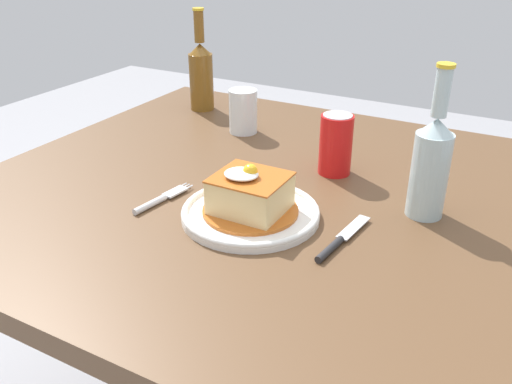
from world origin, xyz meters
name	(u,v)px	position (x,y,z in m)	size (l,w,h in m)	color
dining_table	(275,234)	(0.00, 0.00, 0.63)	(1.15, 1.02, 0.73)	brown
main_plate	(250,212)	(0.01, -0.12, 0.74)	(0.24, 0.24, 0.02)	white
sandwich_meal	(250,195)	(0.01, -0.12, 0.78)	(0.17, 0.17, 0.09)	#B75B1E
fork	(158,200)	(-0.16, -0.16, 0.74)	(0.04, 0.14, 0.01)	silver
knife	(337,243)	(0.18, -0.14, 0.74)	(0.04, 0.17, 0.01)	#262628
soda_can	(336,144)	(0.07, 0.12, 0.80)	(0.07, 0.07, 0.12)	red
beer_bottle_amber	(201,73)	(-0.40, 0.35, 0.83)	(0.06, 0.06, 0.27)	brown
beer_bottle_clear	(431,162)	(0.27, 0.03, 0.83)	(0.06, 0.06, 0.27)	#ADC6CC
drinking_glass	(243,114)	(-0.21, 0.24, 0.78)	(0.07, 0.07, 0.10)	gold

